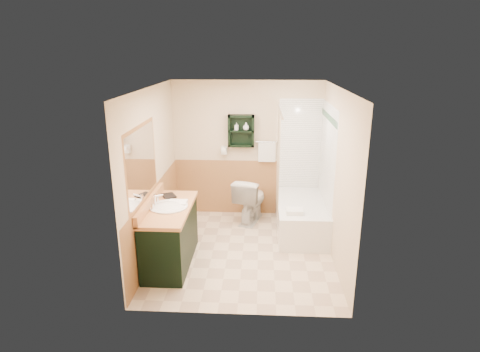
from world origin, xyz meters
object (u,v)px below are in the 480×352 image
toilet (251,200)px  soap_bottle_b (246,127)px  wall_shelf (241,131)px  vanity (170,235)px  vanity_book (162,190)px  soap_bottle_a (237,128)px  bathtub (301,217)px  hair_dryer (224,150)px

toilet → soap_bottle_b: (-0.10, 0.26, 1.23)m
wall_shelf → vanity: (-0.89, -1.79, -1.13)m
vanity → vanity_book: bearing=114.6°
vanity → soap_bottle_b: 2.36m
toilet → soap_bottle_b: size_ratio=5.99×
toilet → soap_bottle_a: bearing=-28.7°
bathtub → soap_bottle_b: size_ratio=11.29×
vanity → soap_bottle_b: (0.98, 1.78, 1.19)m
bathtub → soap_bottle_a: (-1.10, 0.68, 1.33)m
wall_shelf → vanity_book: 1.87m
vanity_book → soap_bottle_a: bearing=26.8°
toilet → vanity_book: bearing=60.3°
bathtub → soap_bottle_b: bearing=144.1°
vanity → bathtub: size_ratio=0.89×
vanity_book → soap_bottle_b: soap_bottle_b is taller
wall_shelf → soap_bottle_b: (0.08, -0.01, 0.07)m
vanity_book → soap_bottle_b: bearing=22.6°
soap_bottle_b → hair_dryer: bearing=175.5°
hair_dryer → soap_bottle_b: bearing=-4.5°
bathtub → toilet: (-0.85, 0.42, 0.13)m
bathtub → vanity_book: vanity_book is taller
wall_shelf → toilet: 1.20m
hair_dryer → soap_bottle_b: (0.38, -0.03, 0.42)m
soap_bottle_a → vanity: bearing=-114.6°
wall_shelf → bathtub: 1.78m
vanity → soap_bottle_a: size_ratio=10.44×
hair_dryer → toilet: 0.99m
hair_dryer → toilet: hair_dryer is taller
hair_dryer → vanity_book: (-0.76, -1.45, -0.24)m
soap_bottle_a → wall_shelf: bearing=3.7°
soap_bottle_b → vanity_book: bearing=-128.8°
hair_dryer → bathtub: bearing=-28.3°
toilet → vanity_book: (-1.24, -1.16, 0.57)m
hair_dryer → toilet: bearing=-31.6°
vanity → vanity_book: (-0.17, 0.36, 0.54)m
hair_dryer → soap_bottle_b: 0.57m
soap_bottle_b → bathtub: bearing=-35.9°
toilet → vanity_book: size_ratio=3.38×
vanity → toilet: vanity is taller
wall_shelf → soap_bottle_b: wall_shelf is taller
bathtub → vanity_book: (-2.08, -0.74, 0.70)m
wall_shelf → vanity: 2.30m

